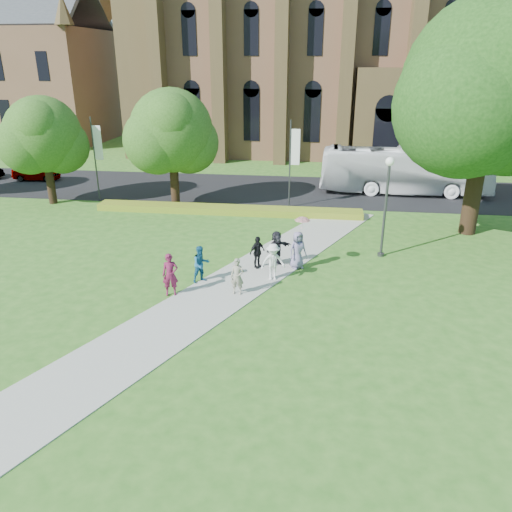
# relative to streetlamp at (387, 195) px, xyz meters

# --- Properties ---
(ground) EXTENTS (160.00, 160.00, 0.00)m
(ground) POSITION_rel_streetlamp_xyz_m (-7.50, -6.50, -3.30)
(ground) COLOR #2D631D
(ground) RESTS_ON ground
(road) EXTENTS (160.00, 10.00, 0.02)m
(road) POSITION_rel_streetlamp_xyz_m (-7.50, 13.50, -3.29)
(road) COLOR black
(road) RESTS_ON ground
(footpath) EXTENTS (15.58, 28.54, 0.04)m
(footpath) POSITION_rel_streetlamp_xyz_m (-7.50, -5.50, -3.28)
(footpath) COLOR #B2B2A8
(footpath) RESTS_ON ground
(flower_hedge) EXTENTS (18.00, 1.40, 0.45)m
(flower_hedge) POSITION_rel_streetlamp_xyz_m (-9.50, 6.70, -3.07)
(flower_hedge) COLOR gold
(flower_hedge) RESTS_ON ground
(cathedral) EXTENTS (52.60, 18.25, 28.00)m
(cathedral) POSITION_rel_streetlamp_xyz_m (2.50, 33.23, 9.69)
(cathedral) COLOR brown
(cathedral) RESTS_ON ground
(building_west) EXTENTS (22.00, 14.00, 18.30)m
(building_west) POSITION_rel_streetlamp_xyz_m (-41.50, 35.50, 5.91)
(building_west) COLOR brown
(building_west) RESTS_ON ground
(streetlamp) EXTENTS (0.44, 0.44, 5.24)m
(streetlamp) POSITION_rel_streetlamp_xyz_m (0.00, 0.00, 0.00)
(streetlamp) COLOR #38383D
(streetlamp) RESTS_ON ground
(large_tree) EXTENTS (9.60, 9.60, 13.20)m
(large_tree) POSITION_rel_streetlamp_xyz_m (5.50, 4.50, 5.07)
(large_tree) COLOR #332114
(large_tree) RESTS_ON ground
(street_tree_0) EXTENTS (5.20, 5.20, 7.50)m
(street_tree_0) POSITION_rel_streetlamp_xyz_m (-22.50, 7.50, 1.58)
(street_tree_0) COLOR #332114
(street_tree_0) RESTS_ON ground
(street_tree_1) EXTENTS (5.60, 5.60, 8.05)m
(street_tree_1) POSITION_rel_streetlamp_xyz_m (-13.50, 8.00, 1.93)
(street_tree_1) COLOR #332114
(street_tree_1) RESTS_ON ground
(banner_pole_0) EXTENTS (0.70, 0.10, 6.00)m
(banner_pole_0) POSITION_rel_streetlamp_xyz_m (-5.39, 8.70, 0.09)
(banner_pole_0) COLOR #38383D
(banner_pole_0) RESTS_ON ground
(banner_pole_1) EXTENTS (0.70, 0.10, 6.00)m
(banner_pole_1) POSITION_rel_streetlamp_xyz_m (-19.39, 8.70, 0.09)
(banner_pole_1) COLOR #38383D
(banner_pole_1) RESTS_ON ground
(tour_coach) EXTENTS (12.83, 3.21, 3.56)m
(tour_coach) POSITION_rel_streetlamp_xyz_m (2.96, 13.74, -1.50)
(tour_coach) COLOR white
(tour_coach) RESTS_ON road
(car_0) EXTENTS (3.96, 1.69, 1.34)m
(car_0) POSITION_rel_streetlamp_xyz_m (-27.56, 14.17, -2.61)
(car_0) COLOR gray
(car_0) RESTS_ON road
(pedestrian_0) EXTENTS (0.79, 0.62, 1.91)m
(pedestrian_0) POSITION_rel_streetlamp_xyz_m (-9.66, -6.07, -2.30)
(pedestrian_0) COLOR maroon
(pedestrian_0) RESTS_ON footpath
(pedestrian_1) EXTENTS (1.08, 1.05, 1.75)m
(pedestrian_1) POSITION_rel_streetlamp_xyz_m (-8.65, -4.54, -2.38)
(pedestrian_1) COLOR #19557E
(pedestrian_1) RESTS_ON footpath
(pedestrian_2) EXTENTS (1.29, 0.96, 1.77)m
(pedestrian_2) POSITION_rel_streetlamp_xyz_m (-5.38, -3.85, -2.37)
(pedestrian_2) COLOR silver
(pedestrian_2) RESTS_ON footpath
(pedestrian_3) EXTENTS (0.92, 0.98, 1.62)m
(pedestrian_3) POSITION_rel_streetlamp_xyz_m (-6.29, -2.51, -2.44)
(pedestrian_3) COLOR black
(pedestrian_3) RESTS_ON footpath
(pedestrian_4) EXTENTS (1.10, 1.01, 1.89)m
(pedestrian_4) POSITION_rel_streetlamp_xyz_m (-4.31, -2.30, -2.31)
(pedestrian_4) COLOR slate
(pedestrian_4) RESTS_ON footpath
(pedestrian_5) EXTENTS (1.43, 1.66, 1.80)m
(pedestrian_5) POSITION_rel_streetlamp_xyz_m (-5.37, -2.12, -2.35)
(pedestrian_5) COLOR black
(pedestrian_5) RESTS_ON footpath
(pedestrian_6) EXTENTS (0.63, 0.44, 1.66)m
(pedestrian_6) POSITION_rel_streetlamp_xyz_m (-6.78, -5.61, -2.43)
(pedestrian_6) COLOR gray
(pedestrian_6) RESTS_ON footpath
(parasol) EXTENTS (0.96, 0.96, 0.64)m
(parasol) POSITION_rel_streetlamp_xyz_m (-4.13, -2.20, -1.04)
(parasol) COLOR #DC9BB1
(parasol) RESTS_ON pedestrian_4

